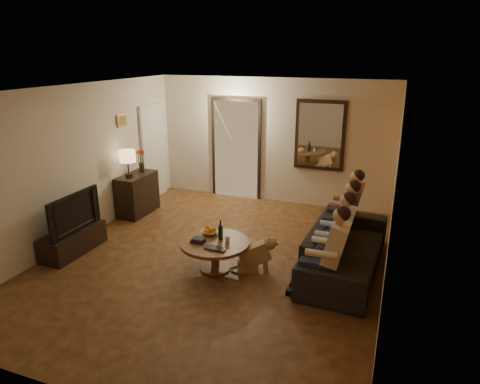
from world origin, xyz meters
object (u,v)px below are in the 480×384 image
at_px(dresser, 137,194).
at_px(bowl, 210,232).
at_px(tv_stand, 73,241).
at_px(person_b, 337,239).
at_px(table_lamp, 128,164).
at_px(coffee_table, 215,255).
at_px(laptop, 213,250).
at_px(sofa, 346,247).
at_px(dog, 255,253).
at_px(person_d, 348,210).
at_px(wine_bottle, 221,230).
at_px(tv, 69,212).
at_px(person_a, 330,257).
at_px(person_c, 343,223).

relative_size(dresser, bowl, 3.49).
relative_size(tv_stand, person_b, 0.94).
distance_m(table_lamp, coffee_table, 2.87).
xyz_separation_m(tv_stand, laptop, (2.48, -0.01, 0.28)).
bearing_deg(person_b, sofa, 71.57).
bearing_deg(bowl, dog, -3.74).
height_order(person_d, laptop, person_d).
xyz_separation_m(dog, laptop, (-0.46, -0.45, 0.18)).
relative_size(table_lamp, bowl, 2.08).
relative_size(table_lamp, laptop, 1.64).
distance_m(tv_stand, sofa, 4.29).
bearing_deg(dresser, sofa, -11.92).
height_order(bowl, wine_bottle, wine_bottle).
distance_m(table_lamp, bowl, 2.55).
xyz_separation_m(person_b, person_d, (0.00, 1.20, 0.00)).
xyz_separation_m(tv, person_a, (4.08, 0.07, -0.09)).
bearing_deg(person_a, coffee_table, 173.27).
relative_size(tv, person_b, 0.90).
distance_m(tv, laptop, 2.49).
relative_size(person_c, bowl, 4.63).
xyz_separation_m(person_b, person_c, (0.00, 0.60, 0.00)).
distance_m(person_a, bowl, 1.93).
distance_m(coffee_table, bowl, 0.38).
height_order(person_d, dog, person_d).
distance_m(coffee_table, wine_bottle, 0.40).
relative_size(person_a, coffee_table, 1.18).
bearing_deg(laptop, person_b, 27.58).
relative_size(dog, laptop, 1.70).
xyz_separation_m(tv, person_c, (4.08, 1.27, -0.09)).
xyz_separation_m(table_lamp, tv, (0.00, -1.64, -0.39)).
xyz_separation_m(person_d, bowl, (-1.88, -1.38, -0.12)).
bearing_deg(person_c, dog, -143.92).
relative_size(dresser, person_b, 0.75).
bearing_deg(wine_bottle, dresser, 148.64).
xyz_separation_m(dresser, tv, (0.00, -1.86, 0.29)).
bearing_deg(person_a, tv, -178.96).
bearing_deg(bowl, table_lamp, 152.58).
height_order(person_a, coffee_table, person_a).
bearing_deg(coffee_table, wine_bottle, 63.43).
distance_m(table_lamp, dog, 3.27).
bearing_deg(tv, wine_bottle, -81.25).
xyz_separation_m(tv, person_d, (4.08, 1.87, -0.09)).
distance_m(dresser, person_d, 4.08).
xyz_separation_m(sofa, coffee_table, (-1.80, -0.70, -0.13)).
bearing_deg(person_a, dresser, 156.40).
bearing_deg(tv, coffee_table, -83.43).
xyz_separation_m(table_lamp, person_a, (4.08, -1.56, -0.47)).
distance_m(sofa, coffee_table, 1.93).
distance_m(wine_bottle, laptop, 0.41).
xyz_separation_m(tv, laptop, (2.48, -0.01, -0.22)).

